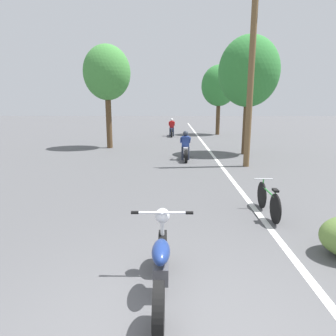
{
  "coord_description": "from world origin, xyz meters",
  "views": [
    {
      "loc": [
        0.1,
        -2.75,
        2.54
      ],
      "look_at": [
        -0.01,
        4.83,
        0.9
      ],
      "focal_mm": 32.0,
      "sensor_mm": 36.0,
      "label": 1
    }
  ],
  "objects_px": {
    "roadside_tree_right_near": "(249,72)",
    "bicycle_parked": "(268,200)",
    "motorcycle_foreground": "(161,264)",
    "roadside_tree_left": "(107,73)",
    "roadside_tree_right_far": "(219,86)",
    "motorcycle_rider_far": "(172,130)",
    "motorcycle_rider_lead": "(185,149)",
    "utility_pole": "(251,75)"
  },
  "relations": [
    {
      "from": "utility_pole",
      "to": "motorcycle_rider_far",
      "type": "relative_size",
      "value": 3.34
    },
    {
      "from": "roadside_tree_right_near",
      "to": "motorcycle_rider_lead",
      "type": "distance_m",
      "value": 4.98
    },
    {
      "from": "roadside_tree_right_near",
      "to": "roadside_tree_left",
      "type": "height_order",
      "value": "roadside_tree_right_near"
    },
    {
      "from": "motorcycle_rider_far",
      "to": "bicycle_parked",
      "type": "bearing_deg",
      "value": -82.45
    },
    {
      "from": "roadside_tree_right_far",
      "to": "bicycle_parked",
      "type": "relative_size",
      "value": 3.39
    },
    {
      "from": "roadside_tree_right_far",
      "to": "motorcycle_rider_far",
      "type": "relative_size",
      "value": 2.64
    },
    {
      "from": "utility_pole",
      "to": "roadside_tree_right_near",
      "type": "xyz_separation_m",
      "value": [
        0.66,
        3.09,
        0.41
      ]
    },
    {
      "from": "motorcycle_foreground",
      "to": "roadside_tree_right_far",
      "type": "bearing_deg",
      "value": 79.66
    },
    {
      "from": "roadside_tree_right_far",
      "to": "motorcycle_foreground",
      "type": "distance_m",
      "value": 22.0
    },
    {
      "from": "utility_pole",
      "to": "motorcycle_rider_far",
      "type": "distance_m",
      "value": 12.38
    },
    {
      "from": "utility_pole",
      "to": "motorcycle_rider_lead",
      "type": "bearing_deg",
      "value": 149.64
    },
    {
      "from": "motorcycle_rider_lead",
      "to": "utility_pole",
      "type": "bearing_deg",
      "value": -30.36
    },
    {
      "from": "motorcycle_foreground",
      "to": "roadside_tree_left",
      "type": "bearing_deg",
      "value": 104.38
    },
    {
      "from": "roadside_tree_right_near",
      "to": "motorcycle_foreground",
      "type": "xyz_separation_m",
      "value": [
        -3.85,
        -11.59,
        -3.59
      ]
    },
    {
      "from": "roadside_tree_right_far",
      "to": "motorcycle_rider_far",
      "type": "bearing_deg",
      "value": -161.14
    },
    {
      "from": "utility_pole",
      "to": "motorcycle_rider_far",
      "type": "bearing_deg",
      "value": 104.97
    },
    {
      "from": "roadside_tree_right_far",
      "to": "motorcycle_foreground",
      "type": "height_order",
      "value": "roadside_tree_right_far"
    },
    {
      "from": "roadside_tree_right_far",
      "to": "motorcycle_rider_lead",
      "type": "relative_size",
      "value": 2.9
    },
    {
      "from": "roadside_tree_right_far",
      "to": "roadside_tree_left",
      "type": "height_order",
      "value": "roadside_tree_left"
    },
    {
      "from": "roadside_tree_right_far",
      "to": "motorcycle_rider_lead",
      "type": "xyz_separation_m",
      "value": [
        -3.15,
        -11.44,
        -3.4
      ]
    },
    {
      "from": "utility_pole",
      "to": "bicycle_parked",
      "type": "height_order",
      "value": "utility_pole"
    },
    {
      "from": "roadside_tree_left",
      "to": "motorcycle_rider_lead",
      "type": "bearing_deg",
      "value": -41.38
    },
    {
      "from": "motorcycle_rider_lead",
      "to": "motorcycle_rider_far",
      "type": "xyz_separation_m",
      "value": [
        -0.65,
        10.14,
        0.01
      ]
    },
    {
      "from": "motorcycle_rider_lead",
      "to": "roadside_tree_right_far",
      "type": "bearing_deg",
      "value": 74.59
    },
    {
      "from": "roadside_tree_right_far",
      "to": "motorcycle_rider_far",
      "type": "distance_m",
      "value": 5.26
    },
    {
      "from": "utility_pole",
      "to": "motorcycle_rider_lead",
      "type": "height_order",
      "value": "utility_pole"
    },
    {
      "from": "roadside_tree_right_near",
      "to": "roadside_tree_right_far",
      "type": "relative_size",
      "value": 1.03
    },
    {
      "from": "motorcycle_rider_lead",
      "to": "bicycle_parked",
      "type": "xyz_separation_m",
      "value": [
        1.62,
        -6.96,
        -0.16
      ]
    },
    {
      "from": "bicycle_parked",
      "to": "motorcycle_rider_lead",
      "type": "bearing_deg",
      "value": 103.09
    },
    {
      "from": "roadside_tree_right_near",
      "to": "motorcycle_rider_far",
      "type": "relative_size",
      "value": 2.73
    },
    {
      "from": "roadside_tree_right_near",
      "to": "motorcycle_rider_far",
      "type": "bearing_deg",
      "value": 113.88
    },
    {
      "from": "roadside_tree_left",
      "to": "motorcycle_rider_lead",
      "type": "relative_size",
      "value": 2.98
    },
    {
      "from": "motorcycle_foreground",
      "to": "bicycle_parked",
      "type": "xyz_separation_m",
      "value": [
        2.36,
        2.97,
        -0.09
      ]
    },
    {
      "from": "motorcycle_rider_lead",
      "to": "bicycle_parked",
      "type": "bearing_deg",
      "value": -76.91
    },
    {
      "from": "utility_pole",
      "to": "roadside_tree_left",
      "type": "relative_size",
      "value": 1.23
    },
    {
      "from": "motorcycle_rider_lead",
      "to": "motorcycle_rider_far",
      "type": "bearing_deg",
      "value": 93.67
    },
    {
      "from": "utility_pole",
      "to": "motorcycle_foreground",
      "type": "distance_m",
      "value": 9.61
    },
    {
      "from": "roadside_tree_right_near",
      "to": "bicycle_parked",
      "type": "distance_m",
      "value": 9.49
    },
    {
      "from": "roadside_tree_right_near",
      "to": "roadside_tree_left",
      "type": "xyz_separation_m",
      "value": [
        -7.36,
        2.08,
        0.14
      ]
    },
    {
      "from": "motorcycle_foreground",
      "to": "bicycle_parked",
      "type": "bearing_deg",
      "value": 51.5
    },
    {
      "from": "motorcycle_rider_far",
      "to": "bicycle_parked",
      "type": "height_order",
      "value": "motorcycle_rider_far"
    },
    {
      "from": "roadside_tree_left",
      "to": "motorcycle_rider_far",
      "type": "xyz_separation_m",
      "value": [
        3.6,
        6.4,
        -3.65
      ]
    }
  ]
}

